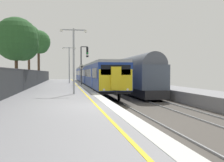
{
  "coord_description": "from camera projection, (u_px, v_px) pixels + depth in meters",
  "views": [
    {
      "loc": [
        -1.86,
        -12.69,
        1.59
      ],
      "look_at": [
        1.73,
        7.72,
        0.96
      ],
      "focal_mm": 43.11,
      "sensor_mm": 36.0,
      "label": 1
    }
  ],
  "objects": [
    {
      "name": "ground",
      "position": [
        157.0,
        117.0,
        13.34
      ],
      "size": [
        17.4,
        110.0,
        1.21
      ],
      "color": "gray"
    },
    {
      "name": "commuter_train_at_platform",
      "position": [
        91.0,
        75.0,
        41.48
      ],
      "size": [
        2.83,
        41.86,
        3.81
      ],
      "color": "navy",
      "rests_on": "ground"
    },
    {
      "name": "freight_train_adjacent_track",
      "position": [
        125.0,
        74.0,
        36.18
      ],
      "size": [
        2.6,
        26.19,
        4.44
      ],
      "color": "#232326",
      "rests_on": "ground"
    },
    {
      "name": "signal_gantry",
      "position": [
        83.0,
        61.0,
        36.8
      ],
      "size": [
        1.1,
        0.24,
        5.22
      ],
      "color": "#47474C",
      "rests_on": "ground"
    },
    {
      "name": "speed_limit_sign",
      "position": [
        82.0,
        72.0,
        33.98
      ],
      "size": [
        0.59,
        0.08,
        2.65
      ],
      "color": "#59595B",
      "rests_on": "ground"
    },
    {
      "name": "platform_lamp_mid",
      "position": [
        74.0,
        55.0,
        20.05
      ],
      "size": [
        2.0,
        0.2,
        4.89
      ],
      "color": "#93999E",
      "rests_on": "ground"
    },
    {
      "name": "platform_lamp_far",
      "position": [
        69.0,
        62.0,
        40.61
      ],
      "size": [
        2.0,
        0.2,
        5.46
      ],
      "color": "#93999E",
      "rests_on": "ground"
    },
    {
      "name": "background_tree_left",
      "position": [
        29.0,
        36.0,
        37.3
      ],
      "size": [
        3.02,
        3.02,
        8.31
      ],
      "color": "#473323",
      "rests_on": "ground"
    },
    {
      "name": "background_tree_centre",
      "position": [
        18.0,
        41.0,
        26.21
      ],
      "size": [
        4.24,
        4.24,
        6.99
      ],
      "color": "#473323",
      "rests_on": "ground"
    },
    {
      "name": "background_tree_right",
      "position": [
        39.0,
        43.0,
        47.18
      ],
      "size": [
        4.11,
        4.11,
        9.06
      ],
      "color": "#473323",
      "rests_on": "ground"
    }
  ]
}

